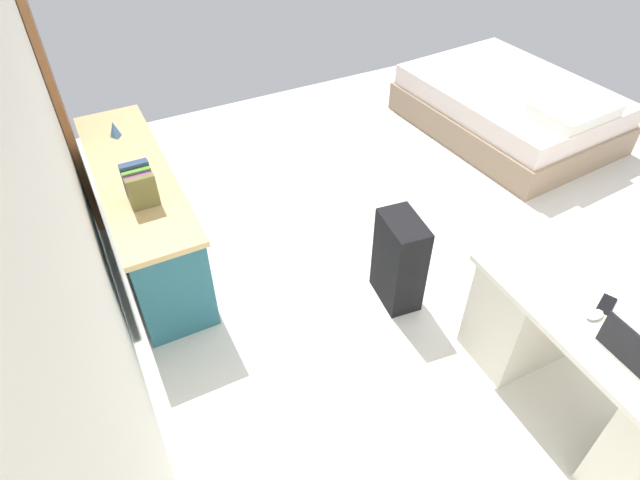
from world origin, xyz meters
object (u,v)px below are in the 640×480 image
at_px(figurine_small, 114,129).
at_px(laptop, 636,353).
at_px(suitcase_black, 399,261).
at_px(bed, 509,108).
at_px(computer_mouse, 595,315).
at_px(desk, 595,369).
at_px(credenza, 144,214).
at_px(cell_phone_by_mouse, 607,304).

bearing_deg(figurine_small, laptop, -150.83).
bearing_deg(figurine_small, suitcase_black, -140.87).
xyz_separation_m(bed, computer_mouse, (-2.47, 1.80, 0.51)).
height_order(bed, suitcase_black, suitcase_black).
bearing_deg(computer_mouse, desk, -147.29).
height_order(suitcase_black, computer_mouse, computer_mouse).
xyz_separation_m(credenza, figurine_small, (0.50, 0.00, 0.42)).
bearing_deg(laptop, desk, -34.46).
bearing_deg(laptop, bed, -34.03).
height_order(bed, cell_phone_by_mouse, cell_phone_by_mouse).
bearing_deg(suitcase_black, desk, -153.33).
relative_size(desk, figurine_small, 13.18).
relative_size(desk, credenza, 0.81).
bearing_deg(credenza, cell_phone_by_mouse, -140.54).
relative_size(suitcase_black, computer_mouse, 6.63).
relative_size(suitcase_black, cell_phone_by_mouse, 4.87).
height_order(desk, bed, desk).
bearing_deg(desk, cell_phone_by_mouse, -22.08).
xyz_separation_m(desk, suitcase_black, (1.19, 0.43, -0.05)).
bearing_deg(laptop, cell_phone_by_mouse, -29.29).
height_order(computer_mouse, figurine_small, figurine_small).
bearing_deg(figurine_small, desk, -147.94).
bearing_deg(cell_phone_by_mouse, bed, -58.99).
relative_size(laptop, cell_phone_by_mouse, 2.30).
relative_size(credenza, suitcase_black, 2.72).
relative_size(credenza, laptop, 5.75).
xyz_separation_m(credenza, suitcase_black, (-1.19, -1.37, -0.04)).
bearing_deg(suitcase_black, figurine_small, 45.89).
bearing_deg(cell_phone_by_mouse, desk, 133.47).
relative_size(laptop, computer_mouse, 3.13).
height_order(suitcase_black, laptop, laptop).
bearing_deg(bed, computer_mouse, 143.95).
bearing_deg(desk, laptop, 145.54).
xyz_separation_m(bed, figurine_small, (0.31, 3.54, 0.55)).
relative_size(cell_phone_by_mouse, figurine_small, 1.24).
distance_m(suitcase_black, computer_mouse, 1.23).
relative_size(desk, suitcase_black, 2.19).
relative_size(desk, laptop, 4.63).
xyz_separation_m(cell_phone_by_mouse, figurine_small, (2.75, 1.86, 0.05)).
relative_size(bed, cell_phone_by_mouse, 14.74).
bearing_deg(cell_phone_by_mouse, computer_mouse, 78.24).
bearing_deg(credenza, computer_mouse, -142.65).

